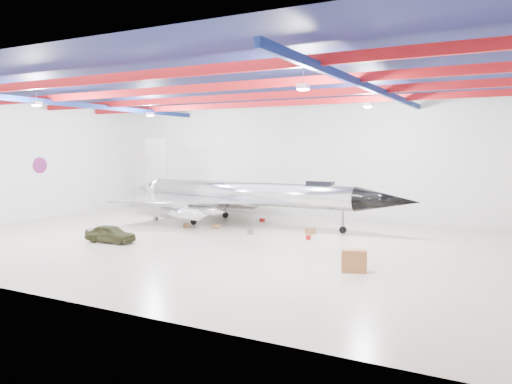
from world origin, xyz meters
The scene contains 16 objects.
floor centered at (0.00, 0.00, 0.00)m, with size 40.00×40.00×0.00m, color #BCB195.
wall_back centered at (0.00, 15.00, 5.50)m, with size 40.00×40.00×0.00m, color silver.
wall_left centered at (-20.00, 0.00, 5.50)m, with size 30.00×30.00×0.00m, color silver.
ceiling centered at (0.00, 0.00, 11.00)m, with size 40.00×40.00×0.00m, color #0A0F38.
ceiling_structure centered at (0.00, 0.00, 10.32)m, with size 39.50×29.50×1.08m.
wall_roundel centered at (-19.94, 2.00, 5.00)m, with size 1.50×1.50×0.10m, color #B21414.
jet_aircraft centered at (-0.97, 7.69, 2.45)m, with size 27.41×16.36×7.47m.
jeep centered at (-5.32, -4.05, 0.62)m, with size 1.47×3.66×1.25m, color #303219.
desk centered at (12.24, -4.22, 0.60)m, with size 1.31×0.65×1.20m, color brown.
crate_ply centered at (-4.51, 3.88, 0.17)m, with size 0.49×0.39×0.34m, color olive.
toolbox_red centered at (-0.56, 9.91, 0.14)m, with size 0.41×0.33×0.29m, color maroon.
engine_drum centered at (1.72, 3.49, 0.21)m, with size 0.46×0.46×0.41m, color #59595B.
parts_bin centered at (5.70, 5.96, 0.24)m, with size 0.68×0.54×0.48m, color olive.
crate_small centered at (-9.69, 6.17, 0.14)m, with size 0.39×0.31×0.27m, color #59595B.
tool_chest centered at (6.50, 3.53, 0.17)m, with size 0.37×0.37×0.33m, color maroon.
oil_barrel centered at (-2.00, 4.43, 0.18)m, with size 0.51×0.41×0.36m, color olive.
Camera 1 is at (19.93, -29.70, 6.58)m, focal length 35.00 mm.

